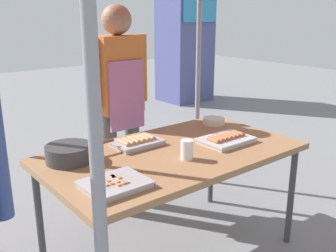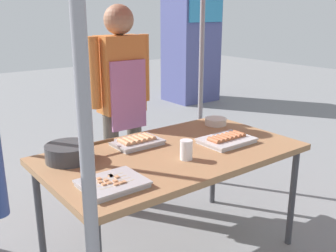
{
  "view_description": "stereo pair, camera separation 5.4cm",
  "coord_description": "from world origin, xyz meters",
  "px_view_note": "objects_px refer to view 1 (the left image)",
  "views": [
    {
      "loc": [
        -1.45,
        -1.76,
        1.59
      ],
      "look_at": [
        0.0,
        0.05,
        0.9
      ],
      "focal_mm": 41.59,
      "sensor_mm": 36.0,
      "label": 1
    },
    {
      "loc": [
        -1.41,
        -1.79,
        1.59
      ],
      "look_at": [
        0.0,
        0.05,
        0.9
      ],
      "focal_mm": 41.59,
      "sensor_mm": 36.0,
      "label": 2
    }
  ],
  "objects_px": {
    "tray_pork_links": "(137,142)",
    "drink_cup_near_edge": "(187,150)",
    "condiment_bowl": "(214,121)",
    "vendor_woman": "(119,94)",
    "stall_table": "(173,159)",
    "cooking_wok": "(69,153)",
    "neighbor_stall_left": "(185,45)",
    "tray_meat_skewers": "(115,184)",
    "tray_grilled_sausages": "(226,139)"
  },
  "relations": [
    {
      "from": "tray_grilled_sausages",
      "to": "tray_meat_skewers",
      "type": "xyz_separation_m",
      "value": [
        -0.93,
        -0.13,
        -0.0
      ]
    },
    {
      "from": "cooking_wok",
      "to": "drink_cup_near_edge",
      "type": "bearing_deg",
      "value": -35.86
    },
    {
      "from": "tray_meat_skewers",
      "to": "vendor_woman",
      "type": "xyz_separation_m",
      "value": [
        0.66,
        1.01,
        0.21
      ]
    },
    {
      "from": "drink_cup_near_edge",
      "to": "vendor_woman",
      "type": "xyz_separation_m",
      "value": [
        0.13,
        0.94,
        0.16
      ]
    },
    {
      "from": "stall_table",
      "to": "tray_meat_skewers",
      "type": "xyz_separation_m",
      "value": [
        -0.56,
        -0.22,
        0.07
      ]
    },
    {
      "from": "condiment_bowl",
      "to": "vendor_woman",
      "type": "height_order",
      "value": "vendor_woman"
    },
    {
      "from": "tray_pork_links",
      "to": "neighbor_stall_left",
      "type": "relative_size",
      "value": 0.16
    },
    {
      "from": "tray_grilled_sausages",
      "to": "vendor_woman",
      "type": "distance_m",
      "value": 0.94
    },
    {
      "from": "stall_table",
      "to": "drink_cup_near_edge",
      "type": "bearing_deg",
      "value": -99.25
    },
    {
      "from": "condiment_bowl",
      "to": "cooking_wok",
      "type": "bearing_deg",
      "value": -179.2
    },
    {
      "from": "tray_pork_links",
      "to": "neighbor_stall_left",
      "type": "distance_m",
      "value": 4.72
    },
    {
      "from": "stall_table",
      "to": "tray_pork_links",
      "type": "bearing_deg",
      "value": 117.48
    },
    {
      "from": "stall_table",
      "to": "neighbor_stall_left",
      "type": "height_order",
      "value": "neighbor_stall_left"
    },
    {
      "from": "cooking_wok",
      "to": "condiment_bowl",
      "type": "xyz_separation_m",
      "value": [
        1.2,
        0.02,
        -0.03
      ]
    },
    {
      "from": "cooking_wok",
      "to": "neighbor_stall_left",
      "type": "relative_size",
      "value": 0.22
    },
    {
      "from": "stall_table",
      "to": "cooking_wok",
      "type": "xyz_separation_m",
      "value": [
        -0.58,
        0.24,
        0.11
      ]
    },
    {
      "from": "cooking_wok",
      "to": "vendor_woman",
      "type": "height_order",
      "value": "vendor_woman"
    },
    {
      "from": "stall_table",
      "to": "tray_meat_skewers",
      "type": "relative_size",
      "value": 5.14
    },
    {
      "from": "vendor_woman",
      "to": "neighbor_stall_left",
      "type": "relative_size",
      "value": 0.83
    },
    {
      "from": "tray_meat_skewers",
      "to": "drink_cup_near_edge",
      "type": "xyz_separation_m",
      "value": [
        0.53,
        0.06,
        0.04
      ]
    },
    {
      "from": "condiment_bowl",
      "to": "drink_cup_near_edge",
      "type": "xyz_separation_m",
      "value": [
        -0.64,
        -0.42,
        0.03
      ]
    },
    {
      "from": "condiment_bowl",
      "to": "stall_table",
      "type": "bearing_deg",
      "value": -157.44
    },
    {
      "from": "tray_grilled_sausages",
      "to": "condiment_bowl",
      "type": "xyz_separation_m",
      "value": [
        0.24,
        0.35,
        0.0
      ]
    },
    {
      "from": "condiment_bowl",
      "to": "vendor_woman",
      "type": "distance_m",
      "value": 0.76
    },
    {
      "from": "tray_pork_links",
      "to": "condiment_bowl",
      "type": "distance_m",
      "value": 0.74
    },
    {
      "from": "cooking_wok",
      "to": "drink_cup_near_edge",
      "type": "distance_m",
      "value": 0.68
    },
    {
      "from": "tray_meat_skewers",
      "to": "condiment_bowl",
      "type": "relative_size",
      "value": 1.9
    },
    {
      "from": "stall_table",
      "to": "condiment_bowl",
      "type": "bearing_deg",
      "value": 22.56
    },
    {
      "from": "tray_pork_links",
      "to": "drink_cup_near_edge",
      "type": "relative_size",
      "value": 2.63
    },
    {
      "from": "vendor_woman",
      "to": "stall_table",
      "type": "bearing_deg",
      "value": 82.34
    },
    {
      "from": "tray_grilled_sausages",
      "to": "drink_cup_near_edge",
      "type": "relative_size",
      "value": 2.91
    },
    {
      "from": "tray_meat_skewers",
      "to": "vendor_woman",
      "type": "relative_size",
      "value": 0.19
    },
    {
      "from": "stall_table",
      "to": "condiment_bowl",
      "type": "distance_m",
      "value": 0.67
    },
    {
      "from": "tray_meat_skewers",
      "to": "neighbor_stall_left",
      "type": "height_order",
      "value": "neighbor_stall_left"
    },
    {
      "from": "stall_table",
      "to": "tray_grilled_sausages",
      "type": "bearing_deg",
      "value": -14.23
    },
    {
      "from": "drink_cup_near_edge",
      "to": "tray_meat_skewers",
      "type": "bearing_deg",
      "value": -173.23
    },
    {
      "from": "stall_table",
      "to": "tray_pork_links",
      "type": "xyz_separation_m",
      "value": [
        -0.12,
        0.23,
        0.08
      ]
    },
    {
      "from": "neighbor_stall_left",
      "to": "cooking_wok",
      "type": "bearing_deg",
      "value": -138.69
    },
    {
      "from": "neighbor_stall_left",
      "to": "tray_grilled_sausages",
      "type": "bearing_deg",
      "value": -127.7
    },
    {
      "from": "tray_pork_links",
      "to": "vendor_woman",
      "type": "height_order",
      "value": "vendor_woman"
    },
    {
      "from": "tray_grilled_sausages",
      "to": "neighbor_stall_left",
      "type": "height_order",
      "value": "neighbor_stall_left"
    },
    {
      "from": "vendor_woman",
      "to": "cooking_wok",
      "type": "bearing_deg",
      "value": 38.46
    },
    {
      "from": "tray_pork_links",
      "to": "neighbor_stall_left",
      "type": "bearing_deg",
      "value": 45.12
    },
    {
      "from": "stall_table",
      "to": "condiment_bowl",
      "type": "height_order",
      "value": "condiment_bowl"
    },
    {
      "from": "tray_pork_links",
      "to": "vendor_woman",
      "type": "relative_size",
      "value": 0.19
    },
    {
      "from": "tray_pork_links",
      "to": "cooking_wok",
      "type": "distance_m",
      "value": 0.46
    },
    {
      "from": "tray_pork_links",
      "to": "cooking_wok",
      "type": "xyz_separation_m",
      "value": [
        -0.46,
        0.01,
        0.03
      ]
    },
    {
      "from": "tray_pork_links",
      "to": "vendor_woman",
      "type": "xyz_separation_m",
      "value": [
        0.22,
        0.56,
        0.2
      ]
    },
    {
      "from": "cooking_wok",
      "to": "condiment_bowl",
      "type": "height_order",
      "value": "cooking_wok"
    },
    {
      "from": "tray_pork_links",
      "to": "drink_cup_near_edge",
      "type": "xyz_separation_m",
      "value": [
        0.09,
        -0.39,
        0.04
      ]
    }
  ]
}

